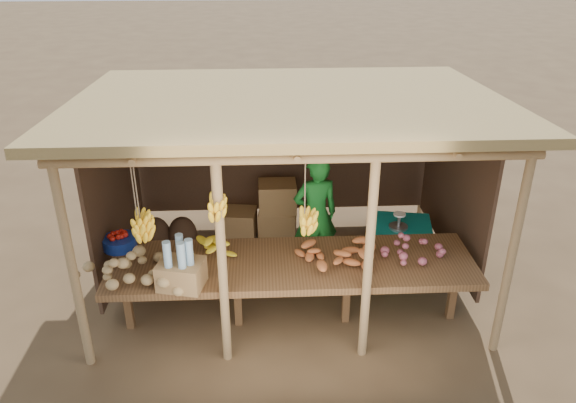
{
  "coord_description": "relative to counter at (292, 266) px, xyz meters",
  "views": [
    {
      "loc": [
        -0.3,
        -6.03,
        4.02
      ],
      "look_at": [
        0.0,
        0.0,
        1.05
      ],
      "focal_mm": 35.0,
      "sensor_mm": 36.0,
      "label": 1
    }
  ],
  "objects": [
    {
      "name": "stall_structure",
      "position": [
        -0.08,
        0.96,
        1.18
      ],
      "size": [
        4.7,
        3.5,
        2.43
      ],
      "color": "#A48154",
      "rests_on": "ground"
    },
    {
      "name": "banana_pile",
      "position": [
        -0.91,
        0.1,
        0.23
      ],
      "size": [
        0.6,
        0.41,
        0.35
      ],
      "primitive_type": null,
      "rotation": [
        0.0,
        0.0,
        0.14
      ],
      "color": "yellow",
      "rests_on": "counter"
    },
    {
      "name": "burlap_sacks",
      "position": [
        -1.6,
        1.72,
        -0.5
      ],
      "size": [
        0.76,
        0.4,
        0.54
      ],
      "color": "#483121",
      "rests_on": "ground"
    },
    {
      "name": "sweet_potato_heap",
      "position": [
        0.52,
        -0.05,
        0.24
      ],
      "size": [
        0.99,
        0.69,
        0.36
      ],
      "primitive_type": null,
      "rotation": [
        0.0,
        0.0,
        -0.16
      ],
      "color": "#C26632",
      "rests_on": "counter"
    },
    {
      "name": "counter",
      "position": [
        0.0,
        0.0,
        0.0
      ],
      "size": [
        3.9,
        1.05,
        0.8
      ],
      "color": "brown",
      "rests_on": "ground"
    },
    {
      "name": "potato_heap",
      "position": [
        -1.69,
        -0.22,
        0.25
      ],
      "size": [
        1.26,
        0.99,
        0.37
      ],
      "primitive_type": null,
      "rotation": [
        0.0,
        0.0,
        0.34
      ],
      "color": "tan",
      "rests_on": "counter"
    },
    {
      "name": "carton_stack",
      "position": [
        -0.29,
        1.94,
        -0.37
      ],
      "size": [
        1.11,
        0.44,
        0.83
      ],
      "color": "#9B7445",
      "rests_on": "ground"
    },
    {
      "name": "onion_heap",
      "position": [
        1.33,
        -0.06,
        0.24
      ],
      "size": [
        0.92,
        0.61,
        0.36
      ],
      "primitive_type": null,
      "rotation": [
        0.0,
        0.0,
        -0.1
      ],
      "color": "#A6505F",
      "rests_on": "counter"
    },
    {
      "name": "tarp_crate",
      "position": [
        1.4,
        0.97,
        -0.37
      ],
      "size": [
        0.86,
        0.77,
        0.9
      ],
      "color": "brown",
      "rests_on": "ground"
    },
    {
      "name": "bottle_box",
      "position": [
        -1.12,
        -0.39,
        0.27
      ],
      "size": [
        0.5,
        0.43,
        0.55
      ],
      "color": "#9B7445",
      "rests_on": "counter"
    },
    {
      "name": "vendor",
      "position": [
        0.35,
        1.09,
        0.04
      ],
      "size": [
        0.64,
        0.49,
        1.57
      ],
      "primitive_type": "imported",
      "rotation": [
        0.0,
        0.0,
        3.35
      ],
      "color": "#1B7A28",
      "rests_on": "ground"
    },
    {
      "name": "tomato_basin",
      "position": [
        -1.9,
        0.39,
        0.14
      ],
      "size": [
        0.37,
        0.37,
        0.19
      ],
      "rotation": [
        0.0,
        0.0,
        0.04
      ],
      "color": "navy",
      "rests_on": "counter"
    },
    {
      "name": "ground",
      "position": [
        -0.0,
        0.95,
        -0.74
      ],
      "size": [
        60.0,
        60.0,
        0.0
      ],
      "primitive_type": "plane",
      "color": "brown",
      "rests_on": "ground"
    }
  ]
}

